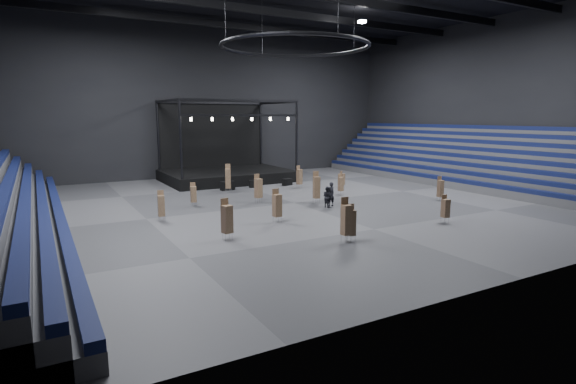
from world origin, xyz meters
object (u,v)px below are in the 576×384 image
chair_stack_3 (277,205)px  chair_stack_8 (316,187)px  crew_member (327,197)px  man_center (331,194)px  chair_stack_1 (193,194)px  chair_stack_2 (346,219)px  chair_stack_6 (227,218)px  chair_stack_10 (341,184)px  chair_stack_7 (161,205)px  flight_case_left (228,186)px  chair_stack_4 (440,188)px  chair_stack_13 (258,188)px  chair_stack_9 (342,179)px  flight_case_mid (255,184)px  chair_stack_11 (228,178)px  chair_stack_5 (299,176)px  flight_case_right (287,182)px  chair_stack_12 (352,222)px  stage (225,168)px  chair_stack_0 (445,208)px

chair_stack_3 → chair_stack_8: chair_stack_8 is taller
crew_member → man_center: bearing=-70.0°
chair_stack_3 → man_center: size_ratio=1.18×
chair_stack_1 → man_center: man_center is taller
chair_stack_1 → chair_stack_2: size_ratio=0.75×
man_center → chair_stack_2: bearing=53.7°
chair_stack_3 → man_center: (6.62, 2.96, -0.25)m
chair_stack_6 → man_center: bearing=13.1°
chair_stack_10 → chair_stack_7: bearing=-168.1°
chair_stack_6 → crew_member: chair_stack_6 is taller
flight_case_left → chair_stack_2: chair_stack_2 is taller
chair_stack_4 → chair_stack_7: (-23.37, 4.19, 0.02)m
chair_stack_4 → chair_stack_13: (-14.34, 7.11, 0.17)m
chair_stack_4 → chair_stack_8: bearing=162.8°
chair_stack_1 → chair_stack_9: size_ratio=1.12×
flight_case_mid → chair_stack_2: bearing=-100.8°
chair_stack_11 → crew_member: chair_stack_11 is taller
chair_stack_5 → chair_stack_11: size_ratio=0.83×
crew_member → flight_case_right: bearing=-20.6°
flight_case_left → chair_stack_4: size_ratio=0.62×
chair_stack_1 → chair_stack_10: chair_stack_10 is taller
flight_case_right → chair_stack_1: chair_stack_1 is taller
chair_stack_7 → chair_stack_5: bearing=35.6°
flight_case_mid → chair_stack_5: (3.92, -2.61, 0.83)m
chair_stack_4 → chair_stack_12: chair_stack_12 is taller
chair_stack_3 → crew_member: bearing=21.0°
stage → flight_case_right: size_ratio=12.68×
chair_stack_2 → chair_stack_9: bearing=57.0°
chair_stack_3 → chair_stack_12: size_ratio=1.06×
chair_stack_5 → chair_stack_10: (1.36, -5.42, -0.15)m
stage → chair_stack_2: size_ratio=5.22×
chair_stack_3 → chair_stack_11: bearing=79.8°
chair_stack_4 → chair_stack_9: (-3.35, 9.95, -0.18)m
flight_case_mid → crew_member: crew_member is taller
chair_stack_0 → chair_stack_7: (-17.25, 10.17, 0.10)m
chair_stack_6 → chair_stack_12: size_ratio=1.14×
stage → chair_stack_13: bearing=-100.3°
chair_stack_1 → chair_stack_2: 15.46m
chair_stack_11 → chair_stack_3: bearing=-75.6°
chair_stack_6 → chair_stack_12: 7.48m
chair_stack_10 → chair_stack_4: bearing=-47.1°
chair_stack_6 → chair_stack_8: size_ratio=0.93×
chair_stack_3 → chair_stack_4: bearing=-2.2°
chair_stack_11 → crew_member: bearing=-46.2°
chair_stack_10 → man_center: 5.76m
flight_case_right → chair_stack_5: size_ratio=0.47×
stage → chair_stack_7: stage is taller
flight_case_left → chair_stack_1: chair_stack_1 is taller
flight_case_left → chair_stack_12: bearing=-91.3°
flight_case_mid → chair_stack_4: 18.59m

